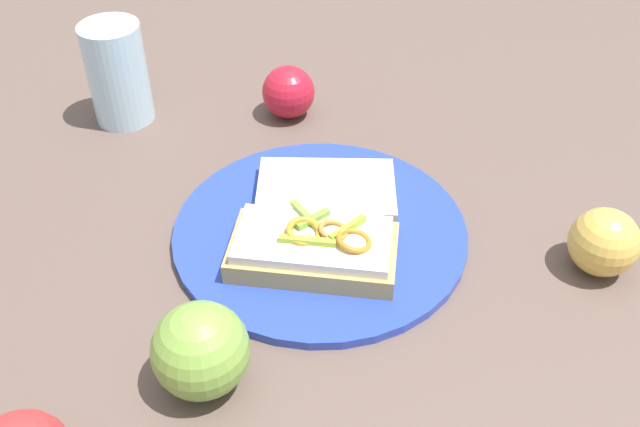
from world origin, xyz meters
The scene contains 8 objects.
ground_plane centered at (0.00, 0.00, 0.00)m, with size 2.00×2.00×0.00m, color brown.
plate centered at (0.00, 0.00, 0.01)m, with size 0.31×0.31×0.01m, color #2840B5.
sandwich centered at (0.03, -0.04, 0.03)m, with size 0.19×0.16×0.04m.
bread_slice_side centered at (-0.02, 0.04, 0.02)m, with size 0.15×0.10×0.02m, color beige.
apple_0 centered at (0.04, -0.21, 0.04)m, with size 0.08×0.08×0.08m, color #78A23F.
apple_2 centered at (0.25, 0.13, 0.03)m, with size 0.07×0.07×0.07m, color gold.
apple_3 centered at (-0.18, 0.16, 0.03)m, with size 0.07×0.07×0.07m, color red.
drinking_glass centered at (-0.34, 0.03, 0.06)m, with size 0.08×0.08×0.13m, color silver.
Camera 1 is at (0.34, -0.45, 0.52)m, focal length 40.36 mm.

